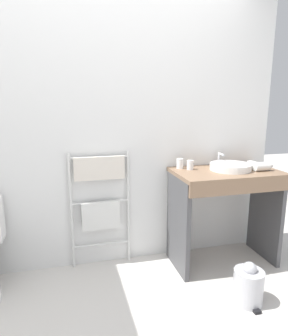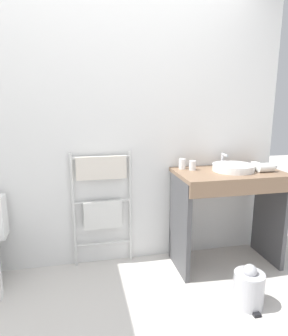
# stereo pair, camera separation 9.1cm
# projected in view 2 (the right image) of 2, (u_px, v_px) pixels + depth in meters

# --- Properties ---
(wall_back) EXTENTS (3.08, 0.12, 2.46)m
(wall_back) POSITION_uv_depth(u_px,v_px,m) (116.00, 131.00, 2.69)
(wall_back) COLOR white
(wall_back) RESTS_ON ground_plane
(towel_radiator) EXTENTS (0.54, 0.06, 1.06)m
(towel_radiator) POSITION_uv_depth(u_px,v_px,m) (102.00, 195.00, 2.67)
(towel_radiator) COLOR silver
(towel_radiator) RESTS_ON ground_plane
(vanity_counter) EXTENTS (0.93, 0.56, 0.89)m
(vanity_counter) POSITION_uv_depth(u_px,v_px,m) (228.00, 203.00, 2.68)
(vanity_counter) COLOR #84664C
(vanity_counter) RESTS_ON ground_plane
(sink_basin) EXTENTS (0.36, 0.36, 0.06)m
(sink_basin) POSITION_uv_depth(u_px,v_px,m) (233.00, 167.00, 2.64)
(sink_basin) COLOR white
(sink_basin) RESTS_ON vanity_counter
(faucet) EXTENTS (0.02, 0.10, 0.13)m
(faucet) POSITION_uv_depth(u_px,v_px,m) (223.00, 158.00, 2.82)
(faucet) COLOR silver
(faucet) RESTS_ON vanity_counter
(cup_near_wall) EXTENTS (0.06, 0.06, 0.09)m
(cup_near_wall) POSITION_uv_depth(u_px,v_px,m) (182.00, 164.00, 2.72)
(cup_near_wall) COLOR white
(cup_near_wall) RESTS_ON vanity_counter
(cup_near_edge) EXTENTS (0.06, 0.06, 0.08)m
(cup_near_edge) POSITION_uv_depth(u_px,v_px,m) (192.00, 165.00, 2.67)
(cup_near_edge) COLOR white
(cup_near_edge) RESTS_ON vanity_counter
(hair_dryer) EXTENTS (0.19, 0.18, 0.08)m
(hair_dryer) POSITION_uv_depth(u_px,v_px,m) (265.00, 167.00, 2.61)
(hair_dryer) COLOR white
(hair_dryer) RESTS_ON vanity_counter
(trash_bin) EXTENTS (0.22, 0.26, 0.33)m
(trash_bin) POSITION_uv_depth(u_px,v_px,m) (249.00, 288.00, 2.21)
(trash_bin) COLOR #B7B7BC
(trash_bin) RESTS_ON ground_plane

